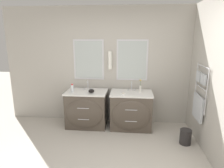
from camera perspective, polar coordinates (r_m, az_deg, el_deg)
name	(u,v)px	position (r m, az deg, el deg)	size (l,w,h in m)	color
wall_back	(113,66)	(4.52, 0.39, 5.18)	(4.96, 0.16, 2.60)	#B2ADA3
wall_right	(213,79)	(3.60, 26.82, 1.29)	(0.13, 4.13, 2.60)	#B2ADA3
vanity_left	(87,109)	(4.45, -7.26, -7.06)	(0.89, 0.66, 0.79)	#4C4238
vanity_right	(131,110)	(4.35, 5.45, -7.52)	(0.89, 0.66, 0.79)	#4C4238
faucet_left	(88,85)	(4.48, -6.95, -0.38)	(0.17, 0.13, 0.20)	silver
faucet_right	(132,86)	(4.37, 5.61, -0.68)	(0.17, 0.13, 0.20)	silver
toiletry_bottle	(72,88)	(4.32, -11.26, -1.24)	(0.06, 0.06, 0.18)	silver
amenity_bowl	(91,91)	(4.24, -5.93, -1.99)	(0.13, 0.13, 0.08)	black
flower_vase	(140,87)	(4.29, 8.07, -0.92)	(0.04, 0.04, 0.28)	silver
soap_dish	(123,94)	(4.09, 3.25, -2.83)	(0.10, 0.07, 0.04)	white
waste_bin	(186,137)	(4.07, 20.26, -13.90)	(0.21, 0.21, 0.28)	#282626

